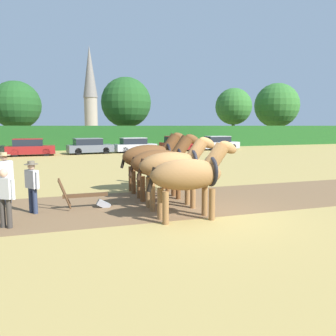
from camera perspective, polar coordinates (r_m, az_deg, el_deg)
The scene contains 22 objects.
ground_plane at distance 10.14m, azimuth 6.20°, elevation -8.16°, with size 240.00×240.00×0.00m, color #A88E4C.
plowed_furrow_strip at distance 11.21m, azimuth -22.54°, elevation -7.17°, with size 28.89×4.43×0.01m, color brown.
hedgerow at distance 38.54m, azimuth -13.46°, elevation 5.17°, with size 78.08×1.25×2.71m, color #1E511E.
tree_left at distance 44.97m, azimuth -24.92°, elevation 9.89°, with size 5.89×5.89×8.16m.
tree_center_left at distance 43.86m, azimuth -7.31°, elevation 11.24°, with size 6.50×6.50×8.96m.
tree_center at distance 51.16m, azimuth 11.35°, elevation 10.44°, with size 5.48×5.48×8.32m.
tree_center_right at distance 56.38m, azimuth 18.41°, elevation 10.29°, with size 7.08×7.08×9.48m.
church_spire at distance 67.39m, azimuth -13.38°, elevation 12.95°, with size 2.79×2.79×18.10m.
draft_horse_lead_left at distance 9.40m, azimuth 3.84°, elevation -1.10°, with size 2.82×1.03×2.35m.
draft_horse_lead_right at distance 10.74m, azimuth 1.02°, elevation 0.44°, with size 2.78×1.01×2.41m.
draft_horse_trail_left at distance 12.12m, azimuth -1.12°, elevation 1.02°, with size 2.82×1.10×2.47m.
draft_horse_trail_right at distance 13.49m, azimuth -2.88°, elevation 2.04°, with size 2.87×1.09×2.51m.
plow at distance 11.11m, azimuth -13.48°, elevation -5.24°, with size 1.68×0.48×1.13m.
farmer_at_plow at distance 10.93m, azimuth -22.58°, elevation -2.46°, with size 0.43×0.54×1.64m.
farmer_beside_team at distance 15.12m, azimuth -3.16°, elevation 0.85°, with size 0.44×0.58×1.70m.
farmer_onlooker_left at distance 9.67m, azimuth -26.56°, elevation -4.13°, with size 0.54×0.44×1.58m.
farmer_onlooker_right at distance 12.68m, azimuth -26.56°, elevation -0.83°, with size 0.53×0.50×1.80m.
parked_car_left at distance 32.19m, azimuth -22.87°, elevation 3.31°, with size 4.15×1.86×1.56m.
parked_car_center_left at distance 32.72m, azimuth -13.51°, elevation 3.71°, with size 4.45×2.30×1.52m.
parked_car_center at distance 33.71m, azimuth -5.80°, elevation 3.95°, with size 4.23×1.93×1.50m.
parked_car_center_right at distance 35.28m, azimuth 1.74°, elevation 4.22°, with size 3.91×2.01×1.61m.
parked_car_right at distance 37.63m, azimuth 8.81°, elevation 4.30°, with size 4.43×1.86×1.55m.
Camera 1 is at (-4.32, -8.77, 2.71)m, focal length 35.00 mm.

